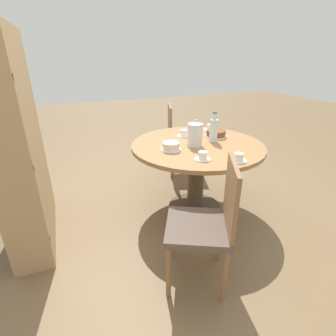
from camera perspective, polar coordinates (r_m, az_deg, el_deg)
name	(u,v)px	position (r m, az deg, el deg)	size (l,w,h in m)	color
ground_plane	(194,208)	(2.81, 5.77, -8.67)	(14.00, 14.00, 0.00)	brown
dining_table	(197,160)	(2.56, 6.28, 1.85)	(1.25, 1.25, 0.72)	#473828
chair_a	(180,138)	(3.43, 2.63, 6.58)	(0.53, 0.53, 0.91)	olive
chair_b	(208,222)	(1.78, 8.62, -11.47)	(0.56, 0.56, 0.91)	olive
bookshelf	(22,149)	(2.37, -29.25, 3.65)	(1.01, 0.28, 1.68)	tan
coffee_pot	(195,134)	(2.41, 5.90, 7.35)	(0.14, 0.14, 0.25)	silver
water_bottle	(214,130)	(2.55, 9.97, 8.16)	(0.08, 0.08, 0.29)	silver
cake_main	(216,134)	(2.74, 10.38, 7.37)	(0.22, 0.22, 0.07)	white
cake_second	(171,147)	(2.31, 0.69, 4.68)	(0.18, 0.18, 0.07)	white
cup_a	(203,156)	(2.12, 7.55, 2.53)	(0.13, 0.13, 0.07)	white
cup_b	(184,134)	(2.71, 3.47, 7.46)	(0.13, 0.13, 0.07)	white
cup_c	(239,158)	(2.14, 15.11, 2.10)	(0.13, 0.13, 0.07)	white
cup_d	(210,128)	(2.96, 9.12, 8.60)	(0.13, 0.13, 0.07)	white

